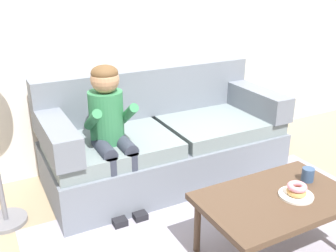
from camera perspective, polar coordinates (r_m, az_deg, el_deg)
name	(u,v)px	position (r m, az deg, el deg)	size (l,w,h in m)	color
ground	(217,225)	(2.89, 7.41, -14.45)	(10.00, 10.00, 0.00)	#9E896B
wall_back	(136,10)	(3.58, -4.80, 16.89)	(8.00, 0.10, 2.80)	silver
area_rug	(238,244)	(2.73, 10.52, -16.99)	(2.65, 1.68, 0.01)	#9993A3
couch	(163,141)	(3.35, -0.73, -2.22)	(2.04, 0.90, 0.93)	slate
coffee_table	(276,203)	(2.49, 15.88, -11.06)	(0.95, 0.59, 0.43)	#4C3828
person_child	(110,124)	(2.85, -8.67, 0.32)	(0.34, 0.58, 1.10)	#337A4C
plate	(296,195)	(2.50, 18.64, -9.82)	(0.21, 0.21, 0.01)	white
donut	(296,192)	(2.49, 18.71, -9.33)	(0.12, 0.12, 0.04)	tan
donut_second	(297,187)	(2.47, 18.81, -8.61)	(0.12, 0.12, 0.04)	pink
mug	(308,175)	(2.68, 20.24, -6.85)	(0.08, 0.08, 0.09)	#334C72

